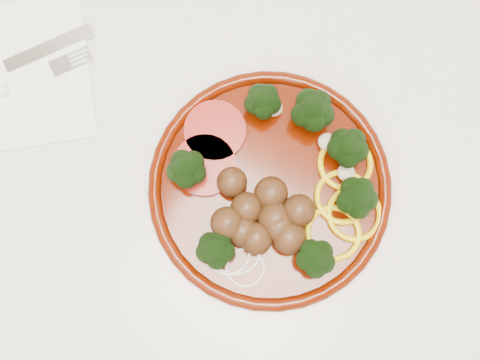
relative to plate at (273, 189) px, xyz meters
The scene contains 3 objects.
counter 0.48m from the plate, behind, with size 2.40×0.60×0.90m.
plate is the anchor object (origin of this frame).
napkin 0.31m from the plate, behind, with size 0.17×0.17×0.00m, color white.
Camera 1 is at (0.11, 1.59, 1.53)m, focal length 45.00 mm.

